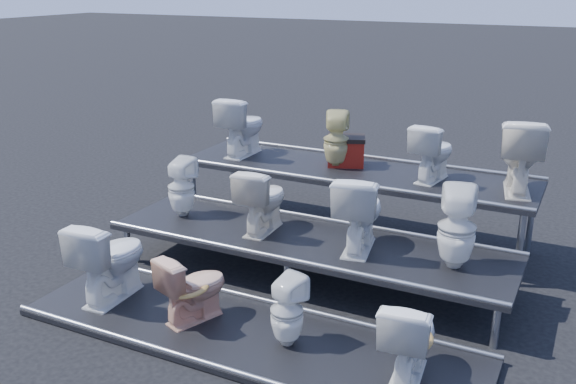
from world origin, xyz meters
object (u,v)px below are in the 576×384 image
at_px(toilet_6, 359,211).
at_px(toilet_11, 520,155).
at_px(toilet_2, 287,311).
at_px(toilet_10, 433,152).
at_px(toilet_3, 409,336).
at_px(red_crate, 346,153).
at_px(toilet_0, 110,258).
at_px(toilet_5, 262,199).
at_px(toilet_1, 193,287).
at_px(toilet_8, 242,126).
at_px(toilet_4, 181,187).
at_px(toilet_7, 457,228).
at_px(toilet_9, 336,140).

height_order(toilet_6, toilet_11, toilet_11).
bearing_deg(toilet_11, toilet_2, 50.68).
bearing_deg(toilet_10, toilet_3, 110.67).
relative_size(toilet_10, red_crate, 1.53).
height_order(toilet_0, toilet_5, toilet_5).
height_order(toilet_0, toilet_1, toilet_0).
distance_m(toilet_5, toilet_8, 1.69).
height_order(toilet_11, red_crate, toilet_11).
bearing_deg(toilet_4, toilet_7, 179.35).
relative_size(toilet_4, toilet_8, 0.89).
bearing_deg(red_crate, toilet_8, 164.52).
xyz_separation_m(toilet_5, toilet_10, (1.45, 1.30, 0.37)).
relative_size(toilet_2, toilet_5, 0.89).
bearing_deg(red_crate, toilet_3, -80.86).
bearing_deg(toilet_7, toilet_5, -10.95).
xyz_separation_m(toilet_2, toilet_11, (1.42, 2.60, 0.89)).
bearing_deg(toilet_2, toilet_8, -39.37).
height_order(toilet_7, toilet_9, toilet_9).
relative_size(toilet_1, toilet_7, 0.83).
height_order(toilet_10, toilet_11, toilet_11).
distance_m(toilet_4, toilet_8, 1.37).
distance_m(toilet_7, toilet_9, 2.19).
bearing_deg(toilet_6, toilet_7, 170.16).
distance_m(toilet_0, toilet_3, 2.94).
bearing_deg(toilet_1, toilet_8, -48.28).
bearing_deg(toilet_9, toilet_11, 162.53).
distance_m(toilet_3, red_crate, 3.24).
height_order(toilet_1, toilet_4, toilet_4).
height_order(toilet_6, red_crate, toilet_6).
distance_m(toilet_4, toilet_7, 3.06).
bearing_deg(toilet_11, toilet_8, -10.63).
bearing_deg(toilet_11, red_crate, -14.68).
bearing_deg(toilet_3, toilet_5, -38.60).
bearing_deg(toilet_2, red_crate, -64.15).
xyz_separation_m(toilet_1, toilet_9, (0.30, 2.60, 0.81)).
height_order(toilet_5, red_crate, red_crate).
bearing_deg(toilet_5, toilet_9, -105.02).
bearing_deg(toilet_4, toilet_9, -136.20).
bearing_deg(toilet_11, toilet_5, 18.23).
xyz_separation_m(toilet_3, toilet_4, (-3.01, 1.30, 0.38)).
distance_m(toilet_9, toilet_11, 2.07).
relative_size(toilet_9, toilet_11, 0.84).
height_order(toilet_6, toilet_9, toilet_9).
height_order(toilet_4, toilet_6, toilet_6).
relative_size(toilet_6, red_crate, 1.84).
distance_m(toilet_8, toilet_9, 1.29).
distance_m(toilet_2, toilet_6, 1.39).
bearing_deg(toilet_5, toilet_3, 144.36).
bearing_deg(toilet_3, red_crate, -64.77).
distance_m(toilet_6, toilet_11, 1.87).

